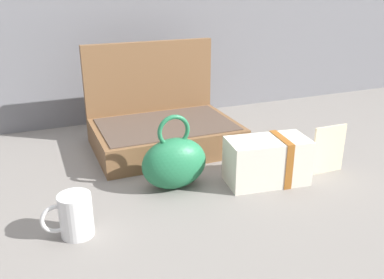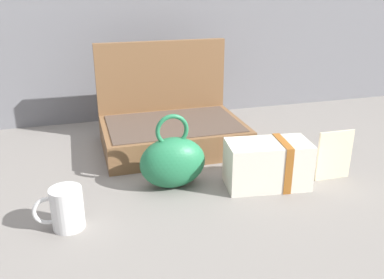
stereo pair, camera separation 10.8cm
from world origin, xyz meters
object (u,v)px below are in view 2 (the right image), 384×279
(teal_pouch_handbag, at_px, (173,162))
(cream_toiletry_bag, at_px, (269,164))
(open_suitcase, at_px, (171,124))
(coffee_mug, at_px, (66,208))
(info_card_left, at_px, (334,155))

(teal_pouch_handbag, bearing_deg, cream_toiletry_bag, -14.93)
(open_suitcase, xyz_separation_m, coffee_mug, (-0.33, -0.41, -0.02))
(open_suitcase, bearing_deg, cream_toiletry_bag, -62.97)
(teal_pouch_handbag, height_order, cream_toiletry_bag, teal_pouch_handbag)
(teal_pouch_handbag, height_order, info_card_left, teal_pouch_handbag)
(teal_pouch_handbag, xyz_separation_m, info_card_left, (0.43, -0.08, -0.00))
(teal_pouch_handbag, relative_size, coffee_mug, 1.85)
(coffee_mug, height_order, info_card_left, info_card_left)
(teal_pouch_handbag, bearing_deg, coffee_mug, -155.22)
(open_suitcase, height_order, info_card_left, open_suitcase)
(cream_toiletry_bag, height_order, coffee_mug, cream_toiletry_bag)
(open_suitcase, height_order, coffee_mug, open_suitcase)
(coffee_mug, xyz_separation_m, info_card_left, (0.70, 0.05, 0.02))
(open_suitcase, distance_m, info_card_left, 0.51)
(teal_pouch_handbag, distance_m, cream_toiletry_bag, 0.25)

